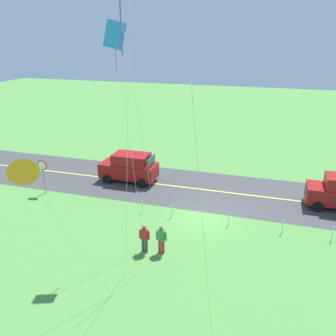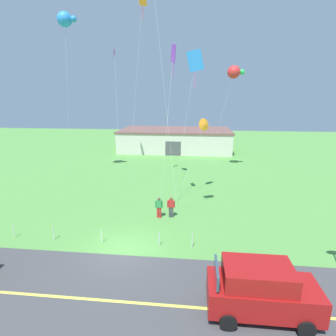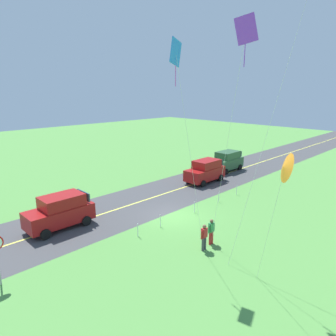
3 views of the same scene
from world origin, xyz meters
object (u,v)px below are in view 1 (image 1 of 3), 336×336
kite_red_low (121,17)px  stop_sign (43,170)px  person_adult_near (161,239)px  kite_blue_mid (115,40)px  person_adult_companion (144,238)px  kite_orange_near (23,172)px  car_suv_foreground (130,167)px

kite_red_low → stop_sign: bearing=-35.2°
kite_red_low → person_adult_near: bearing=-111.6°
stop_sign → kite_blue_mid: 12.50m
person_adult_near → person_adult_companion: size_ratio=1.00×
person_adult_near → kite_orange_near: kite_orange_near is taller
person_adult_near → kite_orange_near: 8.45m
person_adult_near → kite_blue_mid: kite_blue_mid is taller
car_suv_foreground → person_adult_near: size_ratio=2.75×
car_suv_foreground → kite_blue_mid: bearing=110.6°
person_adult_near → person_adult_companion: same height
car_suv_foreground → kite_orange_near: kite_orange_near is taller
person_adult_near → stop_sign: bearing=20.6°
stop_sign → kite_blue_mid: size_ratio=0.22×
car_suv_foreground → kite_red_low: 15.47m
kite_blue_mid → person_adult_companion: bearing=149.4°
car_suv_foreground → kite_blue_mid: (-2.96, 7.86, 9.44)m
person_adult_near → kite_blue_mid: 10.05m
car_suv_foreground → kite_red_low: size_ratio=0.36×
person_adult_companion → kite_orange_near: 8.04m
person_adult_near → car_suv_foreground: bearing=-13.2°
stop_sign → kite_orange_near: bearing=124.8°
person_adult_companion → kite_blue_mid: 9.89m
stop_sign → car_suv_foreground: bearing=-141.9°
kite_blue_mid → kite_orange_near: (0.89, 6.25, -4.24)m
kite_orange_near → person_adult_companion: bearing=-114.0°
stop_sign → person_adult_companion: stop_sign is taller
car_suv_foreground → person_adult_near: bearing=121.9°
kite_blue_mid → kite_orange_near: 7.60m
person_adult_near → kite_blue_mid: size_ratio=0.14×
car_suv_foreground → person_adult_companion: bearing=117.0°
person_adult_near → kite_red_low: kite_red_low is taller
car_suv_foreground → kite_blue_mid: 12.64m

